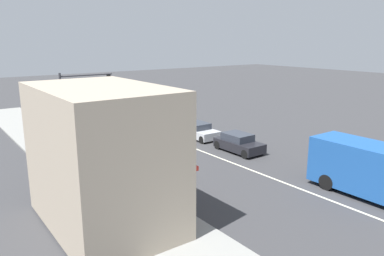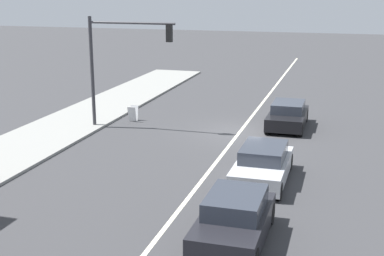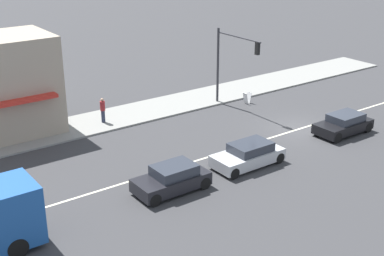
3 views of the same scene
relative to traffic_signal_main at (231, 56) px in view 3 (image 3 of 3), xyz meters
name	(u,v)px [view 3 (image 3 of 3)]	position (x,y,z in m)	size (l,w,h in m)	color
ground_plane	(40,209)	(-6.12, 17.00, -3.90)	(160.00, 160.00, 0.00)	#38383A
lane_marking_center	(299,129)	(-6.12, -1.00, -3.90)	(0.16, 60.00, 0.01)	beige
traffic_signal_main	(231,56)	(0.00, 0.00, 0.00)	(4.59, 0.34, 5.60)	#333338
pedestrian	(103,110)	(2.46, 9.13, -2.88)	(0.34, 0.34, 1.71)	#282D42
warning_aframe_sign	(247,98)	(-0.05, -1.71, -3.47)	(0.45, 0.53, 0.84)	silver
sedan_dark	(172,179)	(-8.32, 10.75, -3.23)	(1.88, 3.91, 1.40)	black
sedan_silver	(248,155)	(-8.32, 5.54, -3.26)	(1.89, 4.21, 1.33)	#B7BABF
suv_black	(344,124)	(-8.32, -2.73, -3.26)	(1.87, 3.99, 1.32)	black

